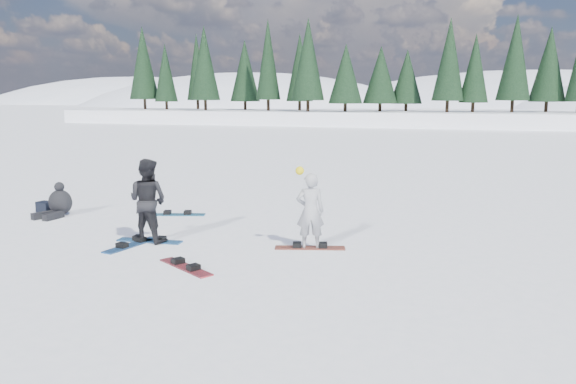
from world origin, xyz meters
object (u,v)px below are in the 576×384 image
object	(u,v)px
snowboarder_man	(148,201)
seated_rider	(59,203)
snowboard_loose_c	(178,215)
snowboard_loose_a	(132,245)
snowboarder_woman	(310,211)
snowboard_loose_b	(186,267)
gear_bag	(45,207)

from	to	relation	value
snowboarder_man	seated_rider	xyz separation A→B (m)	(-3.86, 1.69, -0.59)
snowboard_loose_c	snowboard_loose_a	bearing A→B (deg)	-96.12
snowboarder_man	seated_rider	world-z (taller)	snowboarder_man
snowboarder_woman	snowboard_loose_c	bearing A→B (deg)	-46.78
snowboarder_man	snowboard_loose_a	xyz separation A→B (m)	(-0.19, -0.43, -0.93)
snowboarder_woman	snowboard_loose_c	world-z (taller)	snowboarder_woman
seated_rider	snowboard_loose_c	xyz separation A→B (m)	(3.06, 1.04, -0.34)
snowboard_loose_c	snowboarder_woman	bearing A→B (deg)	-43.43
snowboard_loose_b	snowboard_loose_a	world-z (taller)	same
gear_bag	snowboard_loose_b	bearing A→B (deg)	-28.85
snowboarder_woman	snowboard_loose_a	xyz separation A→B (m)	(-3.78, -0.98, -0.82)
snowboard_loose_b	snowboard_loose_c	size ratio (longest dim) A/B	1.00
gear_bag	snowboard_loose_b	world-z (taller)	gear_bag
snowboarder_man	seated_rider	distance (m)	4.25
seated_rider	snowboard_loose_a	bearing A→B (deg)	-15.66
seated_rider	snowboard_loose_a	xyz separation A→B (m)	(3.67, -2.11, -0.34)
snowboard_loose_b	seated_rider	bearing A→B (deg)	-179.06
snowboarder_woman	snowboard_loose_c	distance (m)	4.97
seated_rider	snowboarder_woman	bearing A→B (deg)	5.65
snowboarder_woman	gear_bag	bearing A→B (deg)	-30.12
snowboard_loose_a	snowboarder_man	bearing A→B (deg)	-13.35
seated_rider	snowboard_loose_c	distance (m)	3.25
seated_rider	snowboard_loose_b	xyz separation A→B (m)	(5.57, -3.19, -0.34)
snowboard_loose_a	snowboard_loose_c	xyz separation A→B (m)	(-0.61, 3.16, 0.00)
gear_bag	snowboard_loose_a	world-z (taller)	gear_bag
snowboarder_woman	snowboard_loose_b	distance (m)	2.91
gear_bag	snowboard_loose_a	xyz separation A→B (m)	(4.37, -2.37, -0.14)
snowboard_loose_b	snowboard_loose_a	bearing A→B (deg)	-178.81
seated_rider	gear_bag	xyz separation A→B (m)	(-0.70, 0.26, -0.20)
seated_rider	snowboard_loose_c	world-z (taller)	seated_rider
snowboard_loose_b	snowboard_loose_a	size ratio (longest dim) A/B	1.00
snowboarder_man	snowboard_loose_c	bearing A→B (deg)	-69.59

